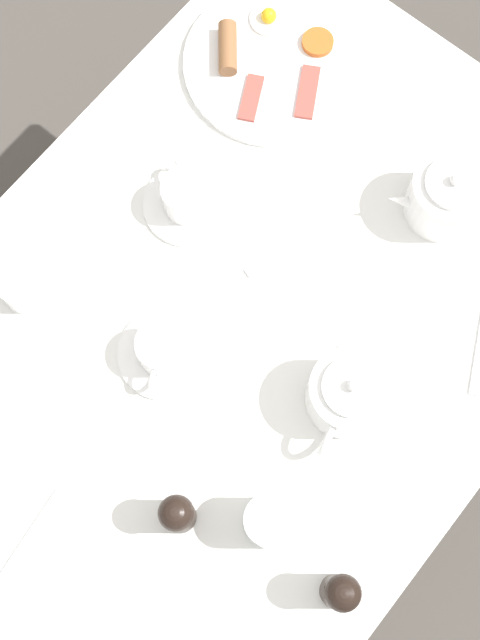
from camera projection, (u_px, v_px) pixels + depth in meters
name	position (u px, v px, depth m)	size (l,w,h in m)	color
ground_plane	(240.00, 408.00, 2.08)	(8.00, 8.00, 0.00)	#4C4742
table	(240.00, 336.00, 1.42)	(0.85, 1.20, 0.75)	white
breakfast_plate	(272.00, 61.00, 1.46)	(0.30, 0.30, 0.04)	white
teapot_near	(448.00, 195.00, 1.36)	(0.15, 0.16, 0.11)	white
teapot_far	(348.00, 394.00, 1.28)	(0.12, 0.20, 0.11)	white
teacup_with_saucer_left	(163.00, 350.00, 1.31)	(0.14, 0.14, 0.07)	white
teacup_with_saucer_right	(187.00, 197.00, 1.38)	(0.14, 0.14, 0.07)	white
water_glass_short	(269.00, 521.00, 1.23)	(0.07, 0.07, 0.09)	white
creamer_jug	(21.00, 287.00, 1.34)	(0.09, 0.07, 0.06)	white
pepper_grinder	(178.00, 514.00, 1.22)	(0.05, 0.05, 0.11)	black
salt_grinder	(341.00, 592.00, 1.19)	(0.05, 0.05, 0.11)	black
knife_by_plate	(20.00, 552.00, 1.26)	(0.04, 0.20, 0.00)	silver
spoon_for_tea	(287.00, 247.00, 1.38)	(0.06, 0.15, 0.00)	silver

